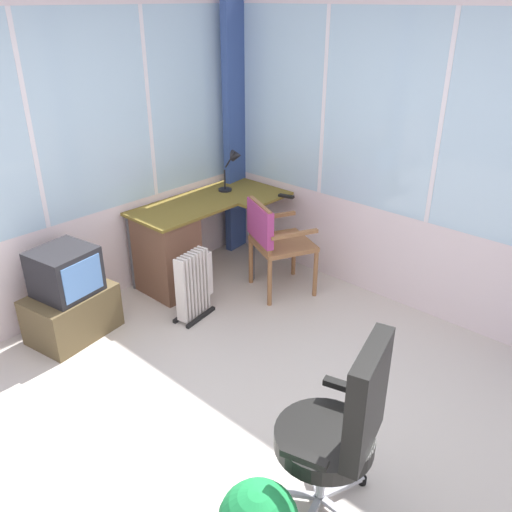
% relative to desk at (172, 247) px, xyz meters
% --- Properties ---
extents(ground, '(5.19, 5.23, 0.06)m').
position_rel_desk_xyz_m(ground, '(-0.94, -1.80, -0.43)').
color(ground, beige).
extents(north_window_panel, '(4.19, 0.07, 2.55)m').
position_rel_desk_xyz_m(north_window_panel, '(-0.94, 0.35, 0.87)').
color(north_window_panel, silver).
rests_on(north_window_panel, ground).
extents(east_window_panel, '(0.07, 4.23, 2.55)m').
position_rel_desk_xyz_m(east_window_panel, '(1.18, -1.80, 0.87)').
color(east_window_panel, silver).
rests_on(east_window_panel, ground).
extents(curtain_corner, '(0.34, 0.11, 2.45)m').
position_rel_desk_xyz_m(curtain_corner, '(1.05, 0.22, 0.82)').
color(curtain_corner, '#354D8C').
rests_on(curtain_corner, ground).
extents(desk, '(1.44, 0.76, 0.74)m').
position_rel_desk_xyz_m(desk, '(0.00, 0.00, 0.00)').
color(desk, brown).
rests_on(desk, ground).
extents(desk_lamp, '(0.23, 0.20, 0.40)m').
position_rel_desk_xyz_m(desk_lamp, '(0.80, 0.00, 0.60)').
color(desk_lamp, black).
rests_on(desk_lamp, desk).
extents(tv_remote, '(0.08, 0.16, 0.02)m').
position_rel_desk_xyz_m(tv_remote, '(0.98, -0.50, 0.35)').
color(tv_remote, black).
rests_on(tv_remote, desk).
extents(wooden_armchair, '(0.64, 0.64, 0.86)m').
position_rel_desk_xyz_m(wooden_armchair, '(0.54, -0.70, 0.16)').
color(wooden_armchair, '#97633C').
rests_on(wooden_armchair, ground).
extents(office_chair, '(0.63, 0.56, 1.06)m').
position_rel_desk_xyz_m(office_chair, '(-0.96, -2.46, 0.18)').
color(office_chair, '#B7B7BF').
rests_on(office_chair, ground).
extents(tv_on_stand, '(0.70, 0.54, 0.74)m').
position_rel_desk_xyz_m(tv_on_stand, '(-1.03, -0.01, -0.08)').
color(tv_on_stand, brown).
rests_on(tv_on_stand, ground).
extents(space_heater, '(0.40, 0.22, 0.59)m').
position_rel_desk_xyz_m(space_heater, '(-0.19, -0.51, -0.11)').
color(space_heater, silver).
rests_on(space_heater, ground).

